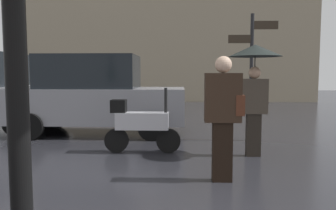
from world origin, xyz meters
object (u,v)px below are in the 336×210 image
Objects in this scene: pedestrian_with_umbrella at (255,70)px; parked_scooter at (140,124)px; pedestrian_with_bag at (224,111)px; street_signpost at (252,64)px; parked_car_right at (96,95)px.

pedestrian_with_umbrella is 1.39× the size of parked_scooter.
street_signpost reaches higher than pedestrian_with_bag.
parked_car_right is 1.51× the size of street_signpost.
parked_car_right is (-3.42, 2.19, -0.58)m from pedestrian_with_umbrella.
parked_car_right is (-2.69, 3.67, -0.00)m from pedestrian_with_bag.
parked_scooter is 0.52× the size of street_signpost.
pedestrian_with_umbrella is 4.11m from parked_car_right.
street_signpost is (0.99, 2.95, 0.73)m from pedestrian_with_bag.
pedestrian_with_bag is 1.19× the size of parked_scooter.
parked_scooter is 0.34× the size of parked_car_right.
pedestrian_with_umbrella reaches higher than parked_scooter.
pedestrian_with_bag is at bearing -50.48° from parked_scooter.
pedestrian_with_bag is (-0.74, -1.48, -0.58)m from pedestrian_with_umbrella.
pedestrian_with_umbrella is 1.50m from street_signpost.
street_signpost reaches higher than parked_scooter.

